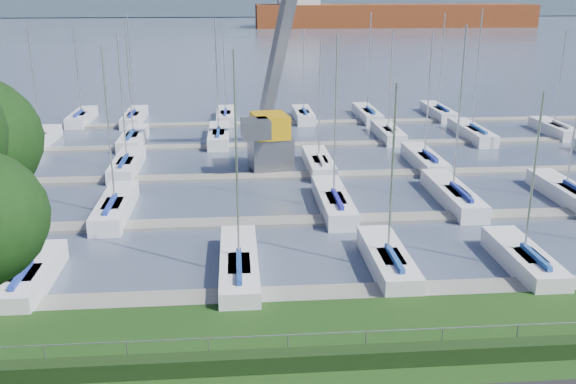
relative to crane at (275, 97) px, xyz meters
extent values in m
cube|color=#49546A|center=(-0.39, 230.53, -5.73)|extent=(800.00, 540.00, 0.20)
cube|color=black|center=(-0.39, -29.87, -4.98)|extent=(80.00, 0.70, 0.70)
cylinder|color=gray|center=(-0.39, -29.47, -4.13)|extent=(80.00, 0.04, 0.04)
cube|color=#495D6B|center=(-0.39, 300.53, 0.67)|extent=(900.00, 80.00, 12.00)
cube|color=slate|center=(-0.39, -23.47, -5.55)|extent=(90.00, 1.60, 0.25)
cube|color=slate|center=(-0.39, -13.47, -5.55)|extent=(90.00, 1.60, 0.25)
cube|color=slate|center=(-0.39, -3.47, -5.55)|extent=(90.00, 1.60, 0.25)
cube|color=slate|center=(-0.39, 6.53, -5.55)|extent=(90.00, 1.60, 0.25)
cube|color=slate|center=(-0.39, 16.53, -5.55)|extent=(90.00, 1.60, 0.25)
cube|color=slate|center=(-0.46, -1.23, -4.13)|extent=(3.65, 3.65, 2.60)
cube|color=#DE9E0D|center=(-0.46, -1.23, -2.03)|extent=(3.09, 3.76, 1.80)
cube|color=#5C5F64|center=(1.34, 3.27, 6.97)|extent=(4.56, 10.94, 19.89)
cube|color=#595D61|center=(-1.66, -3.23, -1.83)|extent=(2.31, 2.48, 1.40)
cube|color=maroon|center=(54.86, 184.20, -2.83)|extent=(99.60, 18.13, 10.00)
camera|label=1|loc=(-3.16, -50.77, 8.43)|focal=40.00mm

